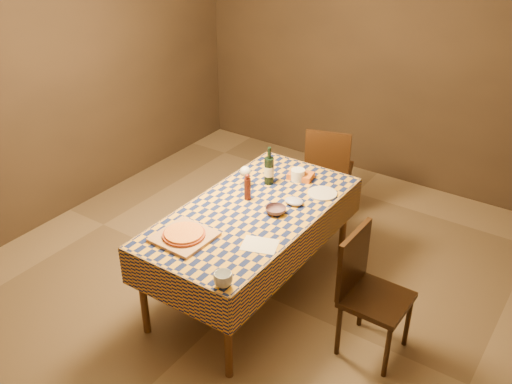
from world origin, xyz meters
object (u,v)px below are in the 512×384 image
pizza (184,234)px  wine_bottle (269,170)px  chair_far (328,167)px  cutting_board (184,237)px  dining_table (252,218)px  bowl (276,210)px  white_plate (322,193)px  chair_right (367,287)px

pizza → wine_bottle: 1.00m
pizza → wine_bottle: (0.05, 1.00, 0.08)m
pizza → chair_far: (0.09, 1.98, -0.28)m
cutting_board → wine_bottle: (0.05, 1.00, 0.11)m
dining_table → bowl: 0.21m
pizza → bowl: bearing=61.7°
white_plate → chair_far: chair_far is taller
wine_bottle → chair_right: 1.26m
bowl → wine_bottle: wine_bottle is taller
cutting_board → chair_right: chair_right is taller
wine_bottle → white_plate: bearing=11.0°
chair_far → pizza: bearing=-92.7°
chair_right → dining_table: bearing=176.6°
bowl → chair_far: chair_far is taller
bowl → dining_table: bearing=-160.9°
dining_table → cutting_board: size_ratio=4.98×
dining_table → wine_bottle: (-0.12, 0.42, 0.20)m
bowl → chair_right: (0.82, -0.12, -0.27)m
dining_table → pizza: pizza is taller
dining_table → white_plate: bearing=57.6°
pizza → wine_bottle: bearing=87.2°
chair_far → chair_right: bearing=-53.8°
pizza → dining_table: bearing=73.3°
dining_table → cutting_board: bearing=-106.7°
bowl → chair_far: (-0.25, 1.34, -0.27)m
chair_far → dining_table: bearing=-86.8°
wine_bottle → cutting_board: bearing=-92.8°
dining_table → chair_far: (-0.08, 1.40, -0.17)m
dining_table → pizza: size_ratio=5.12×
cutting_board → wine_bottle: wine_bottle is taller
dining_table → cutting_board: cutting_board is taller
cutting_board → chair_far: chair_far is taller
white_plate → chair_far: (-0.40, 0.89, -0.25)m
cutting_board → bowl: 0.73m
cutting_board → dining_table: bearing=73.3°
pizza → chair_right: bearing=24.2°
bowl → chair_right: 0.87m
dining_table → white_plate: 0.61m
cutting_board → bowl: bearing=61.7°
dining_table → chair_right: bearing=-3.4°
dining_table → cutting_board: 0.61m
cutting_board → chair_right: (1.16, 0.52, -0.26)m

